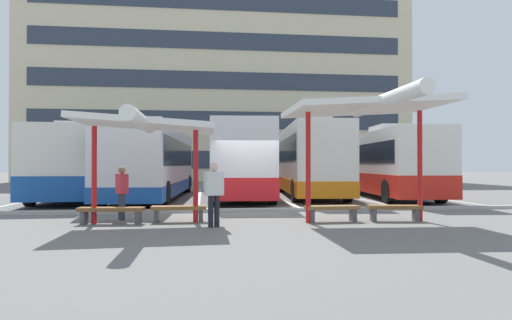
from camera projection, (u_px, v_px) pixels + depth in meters
The scene contains 22 objects.
ground_plane at pixel (252, 212), 15.10m from camera, with size 160.00×160.00×0.00m, color slate.
terminal_building at pixel (219, 93), 49.05m from camera, with size 38.67×13.34×21.90m.
coach_bus_0 at pixel (86, 165), 21.36m from camera, with size 3.11×11.63×3.49m.
coach_bus_1 at pixel (154, 163), 21.06m from camera, with size 3.26×12.48×3.62m.
coach_bus_2 at pixel (243, 162), 22.06m from camera, with size 3.46×12.03×3.77m.
coach_bus_3 at pixel (309, 161), 22.46m from camera, with size 3.37×10.54×3.81m.
coach_bus_4 at pixel (380, 165), 22.93m from camera, with size 3.53×12.61×3.51m.
lane_stripe_0 at pixel (38, 199), 20.72m from camera, with size 0.16×14.00×0.01m, color white.
lane_stripe_1 at pixel (120, 198), 21.16m from camera, with size 0.16×14.00×0.01m, color white.
lane_stripe_2 at pixel (199, 197), 21.60m from camera, with size 0.16×14.00×0.01m, color white.
lane_stripe_3 at pixel (275, 197), 22.03m from camera, with size 0.16×14.00×0.01m, color white.
lane_stripe_4 at pixel (348, 196), 22.47m from camera, with size 0.16×14.00×0.01m, color white.
lane_stripe_5 at pixel (418, 196), 22.91m from camera, with size 0.16×14.00×0.01m, color white.
waiting_shelter_0 at pixel (144, 126), 11.91m from camera, with size 3.74×4.16×2.94m.
bench_0 at pixel (111, 211), 11.96m from camera, with size 1.79×0.57×0.45m.
bench_1 at pixel (179, 210), 12.38m from camera, with size 1.52×0.43×0.45m.
waiting_shelter_1 at pixel (368, 108), 12.15m from camera, with size 4.26×5.08×3.43m.
bench_2 at pixel (332, 210), 12.45m from camera, with size 1.54×0.47×0.45m.
bench_3 at pixel (394, 209), 12.57m from camera, with size 1.55×0.62×0.45m.
platform_kerb at pixel (252, 210), 15.02m from camera, with size 44.00×0.24×0.12m, color #ADADA8.
waiting_passenger_0 at pixel (214, 190), 11.36m from camera, with size 0.52×0.37×1.65m.
waiting_passenger_1 at pixel (122, 190), 12.83m from camera, with size 0.43×0.50×1.55m.
Camera 1 is at (-1.64, -15.03, 1.60)m, focal length 30.99 mm.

